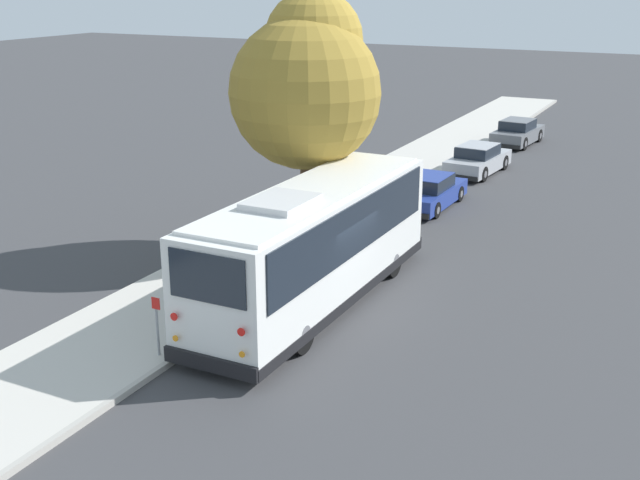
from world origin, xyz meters
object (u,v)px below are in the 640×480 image
at_px(street_tree, 307,82).
at_px(fire_hydrant, 345,218).
at_px(shuttle_bus, 315,240).
at_px(parked_sedan_blue, 429,192).
at_px(parked_sedan_silver, 478,160).
at_px(sign_post_near, 157,326).
at_px(sign_post_far, 200,308).
at_px(parked_sedan_gray, 517,133).

height_order(street_tree, fire_hydrant, street_tree).
height_order(shuttle_bus, parked_sedan_blue, shuttle_bus).
height_order(shuttle_bus, street_tree, street_tree).
relative_size(shuttle_bus, parked_sedan_silver, 2.27).
xyz_separation_m(sign_post_near, sign_post_far, (1.69, 0.00, -0.22)).
distance_m(parked_sedan_gray, sign_post_far, 26.98).
bearing_deg(parked_sedan_silver, street_tree, 176.64).
xyz_separation_m(shuttle_bus, fire_hydrant, (6.06, 1.93, -1.27)).
bearing_deg(street_tree, parked_sedan_silver, -8.29).
distance_m(street_tree, fire_hydrant, 5.41).
bearing_deg(fire_hydrant, shuttle_bus, -162.33).
bearing_deg(sign_post_near, street_tree, 3.28).
height_order(street_tree, sign_post_far, street_tree).
distance_m(parked_sedan_silver, street_tree, 13.94).
height_order(parked_sedan_silver, street_tree, street_tree).
xyz_separation_m(parked_sedan_blue, parked_sedan_gray, (13.48, -0.18, 0.03)).
xyz_separation_m(shuttle_bus, parked_sedan_silver, (16.72, 0.29, -1.21)).
xyz_separation_m(shuttle_bus, parked_sedan_gray, (24.00, 0.25, -1.21)).
relative_size(parked_sedan_blue, sign_post_far, 4.14).
xyz_separation_m(parked_sedan_blue, parked_sedan_silver, (6.20, -0.13, 0.03)).
xyz_separation_m(street_tree, sign_post_far, (-6.72, -0.48, -4.77)).
bearing_deg(fire_hydrant, parked_sedan_gray, -5.36).
distance_m(shuttle_bus, sign_post_near, 5.02).
xyz_separation_m(shuttle_bus, parked_sedan_blue, (10.52, 0.42, -1.24)).
bearing_deg(sign_post_far, sign_post_near, -180.00).
bearing_deg(parked_sedan_blue, sign_post_far, 176.23).
distance_m(parked_sedan_silver, sign_post_near, 21.39).
bearing_deg(parked_sedan_gray, street_tree, 179.31).
distance_m(shuttle_bus, street_tree, 5.66).
relative_size(shuttle_bus, street_tree, 1.26).
relative_size(parked_sedan_gray, sign_post_near, 2.98).
relative_size(parked_sedan_blue, parked_sedan_gray, 1.02).
bearing_deg(shuttle_bus, parked_sedan_silver, 1.40).
xyz_separation_m(parked_sedan_gray, fire_hydrant, (-17.94, 1.68, -0.07)).
bearing_deg(parked_sedan_silver, fire_hydrant, 176.17).
xyz_separation_m(shuttle_bus, street_tree, (3.77, 2.18, 3.62)).
relative_size(street_tree, fire_hydrant, 9.88).
relative_size(parked_sedan_silver, sign_post_far, 4.25).
bearing_deg(street_tree, sign_post_near, -176.72).
height_order(street_tree, sign_post_near, street_tree).
height_order(shuttle_bus, parked_sedan_gray, shuttle_bus).
bearing_deg(parked_sedan_silver, parked_sedan_gray, 4.58).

